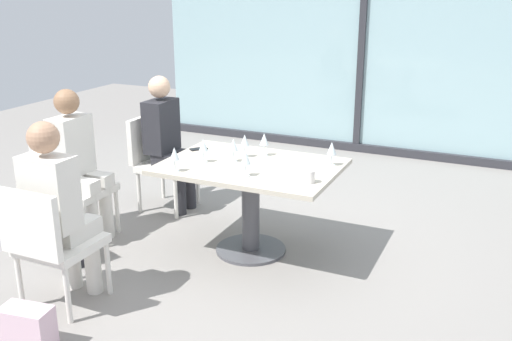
% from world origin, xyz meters
% --- Properties ---
extents(ground_plane, '(12.00, 12.00, 0.00)m').
position_xyz_m(ground_plane, '(0.00, 0.00, 0.00)').
color(ground_plane, gray).
extents(window_wall_backdrop, '(5.34, 0.10, 2.70)m').
position_xyz_m(window_wall_backdrop, '(0.00, 3.20, 1.21)').
color(window_wall_backdrop, '#95B7BC').
rests_on(window_wall_backdrop, ground_plane).
extents(dining_table_main, '(1.34, 0.95, 0.73)m').
position_xyz_m(dining_table_main, '(0.00, 0.00, 0.56)').
color(dining_table_main, '#BCB29E').
rests_on(dining_table_main, ground_plane).
extents(chair_front_left, '(0.46, 0.50, 0.87)m').
position_xyz_m(chair_front_left, '(-0.81, -1.31, 0.50)').
color(chair_front_left, silver).
rests_on(chair_front_left, ground_plane).
extents(chair_side_end, '(0.50, 0.46, 0.87)m').
position_xyz_m(chair_side_end, '(-1.49, -0.35, 0.50)').
color(chair_side_end, silver).
rests_on(chair_side_end, ground_plane).
extents(chair_far_left, '(0.50, 0.46, 0.87)m').
position_xyz_m(chair_far_left, '(-1.20, 0.52, 0.50)').
color(chair_far_left, silver).
rests_on(chair_far_left, ground_plane).
extents(person_front_left, '(0.34, 0.39, 1.26)m').
position_xyz_m(person_front_left, '(-0.81, -1.21, 0.70)').
color(person_front_left, silver).
rests_on(person_front_left, ground_plane).
extents(person_side_end, '(0.39, 0.34, 1.26)m').
position_xyz_m(person_side_end, '(-1.38, -0.35, 0.70)').
color(person_side_end, silver).
rests_on(person_side_end, ground_plane).
extents(person_far_left, '(0.39, 0.34, 1.26)m').
position_xyz_m(person_far_left, '(-1.09, 0.52, 0.70)').
color(person_far_left, '#28282D').
rests_on(person_far_left, ground_plane).
extents(wine_glass_0, '(0.07, 0.07, 0.18)m').
position_xyz_m(wine_glass_0, '(0.09, -0.27, 0.86)').
color(wine_glass_0, silver).
rests_on(wine_glass_0, dining_table_main).
extents(wine_glass_1, '(0.07, 0.07, 0.18)m').
position_xyz_m(wine_glass_1, '(-0.00, 0.26, 0.86)').
color(wine_glass_1, silver).
rests_on(wine_glass_1, dining_table_main).
extents(wine_glass_2, '(0.07, 0.07, 0.18)m').
position_xyz_m(wine_glass_2, '(-0.12, 0.16, 0.86)').
color(wine_glass_2, silver).
rests_on(wine_glass_2, dining_table_main).
extents(wine_glass_3, '(0.07, 0.07, 0.18)m').
position_xyz_m(wine_glass_3, '(-0.15, 0.01, 0.86)').
color(wine_glass_3, silver).
rests_on(wine_glass_3, dining_table_main).
extents(wine_glass_4, '(0.07, 0.07, 0.18)m').
position_xyz_m(wine_glass_4, '(0.57, 0.23, 0.86)').
color(wine_glass_4, silver).
rests_on(wine_glass_4, dining_table_main).
extents(wine_glass_5, '(0.07, 0.07, 0.18)m').
position_xyz_m(wine_glass_5, '(-0.43, -0.39, 0.86)').
color(wine_glass_5, silver).
rests_on(wine_glass_5, dining_table_main).
extents(wine_glass_6, '(0.07, 0.07, 0.18)m').
position_xyz_m(wine_glass_6, '(-0.36, -0.10, 0.86)').
color(wine_glass_6, silver).
rests_on(wine_glass_6, dining_table_main).
extents(coffee_cup, '(0.08, 0.08, 0.09)m').
position_xyz_m(coffee_cup, '(0.55, -0.22, 0.78)').
color(coffee_cup, white).
rests_on(coffee_cup, dining_table_main).
extents(cell_phone_on_table, '(0.14, 0.16, 0.01)m').
position_xyz_m(cell_phone_on_table, '(-0.57, 0.20, 0.73)').
color(cell_phone_on_table, black).
rests_on(cell_phone_on_table, dining_table_main).
extents(handbag_0, '(0.32, 0.20, 0.28)m').
position_xyz_m(handbag_0, '(-0.62, -1.74, 0.14)').
color(handbag_0, beige).
rests_on(handbag_0, ground_plane).
extents(handbag_1, '(0.34, 0.25, 0.28)m').
position_xyz_m(handbag_1, '(-1.16, -0.71, 0.14)').
color(handbag_1, '#232328').
rests_on(handbag_1, ground_plane).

